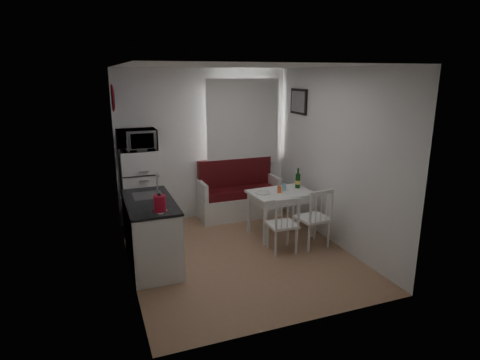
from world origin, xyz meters
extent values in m
cube|color=#A77C59|center=(0.00, 0.00, 0.00)|extent=(3.00, 3.50, 0.02)
cube|color=white|center=(0.00, 0.00, 2.60)|extent=(3.00, 3.50, 0.02)
cube|color=white|center=(0.00, 1.75, 1.30)|extent=(3.00, 0.02, 2.60)
cube|color=white|center=(0.00, -1.75, 1.30)|extent=(3.00, 0.02, 2.60)
cube|color=white|center=(-1.50, 0.00, 1.30)|extent=(0.02, 3.50, 2.60)
cube|color=white|center=(1.50, 0.00, 1.30)|extent=(0.02, 3.50, 2.60)
cube|color=white|center=(0.70, 1.72, 1.62)|extent=(1.22, 0.06, 1.47)
cube|color=white|center=(0.70, 1.65, 1.68)|extent=(1.35, 0.02, 1.50)
cube|color=white|center=(-1.20, 0.15, 0.43)|extent=(0.60, 1.30, 0.86)
cube|color=black|center=(-1.20, 0.15, 0.89)|extent=(0.62, 1.32, 0.03)
cube|color=#99999E|center=(-1.18, 0.40, 0.85)|extent=(0.40, 0.40, 0.10)
cylinder|color=silver|center=(-1.02, 0.58, 1.03)|extent=(0.02, 0.02, 0.26)
cylinder|color=#1A289F|center=(-1.47, 1.45, 2.15)|extent=(0.03, 0.40, 0.40)
cube|color=black|center=(1.48, 1.10, 2.05)|extent=(0.04, 0.52, 0.42)
cube|color=white|center=(0.55, 1.48, 0.20)|extent=(1.43, 0.55, 0.40)
cube|color=#5B1116|center=(0.55, 1.48, 0.46)|extent=(1.37, 0.51, 0.13)
cube|color=#5B1116|center=(0.55, 1.69, 0.77)|extent=(1.37, 0.11, 0.51)
cube|color=white|center=(0.87, 0.47, 0.70)|extent=(0.99, 0.73, 0.04)
cube|color=white|center=(0.87, 0.47, 0.62)|extent=(0.89, 0.63, 0.11)
cylinder|color=white|center=(0.87, 0.47, 0.34)|extent=(0.06, 0.06, 0.68)
cube|color=white|center=(0.62, -0.10, 0.41)|extent=(0.42, 0.40, 0.04)
cube|color=white|center=(0.62, -0.27, 0.63)|extent=(0.38, 0.06, 0.42)
cube|color=white|center=(1.12, -0.10, 0.44)|extent=(0.46, 0.45, 0.04)
cube|color=white|center=(1.12, -0.29, 0.68)|extent=(0.41, 0.08, 0.45)
cube|color=white|center=(-1.18, 1.40, 0.68)|extent=(0.54, 0.54, 1.35)
imported|color=white|center=(-1.18, 1.35, 1.52)|extent=(0.59, 0.40, 0.33)
cylinder|color=#AE0D23|center=(-1.15, -0.38, 1.02)|extent=(0.18, 0.18, 0.24)
cylinder|color=orange|center=(0.82, 0.42, 0.77)|extent=(0.07, 0.07, 0.11)
cylinder|color=#83C5DF|center=(0.95, 0.52, 0.77)|extent=(0.06, 0.06, 0.11)
cylinder|color=white|center=(0.57, 0.49, 0.72)|extent=(0.23, 0.23, 0.02)
camera|label=1|loc=(-1.85, -4.93, 2.51)|focal=30.00mm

